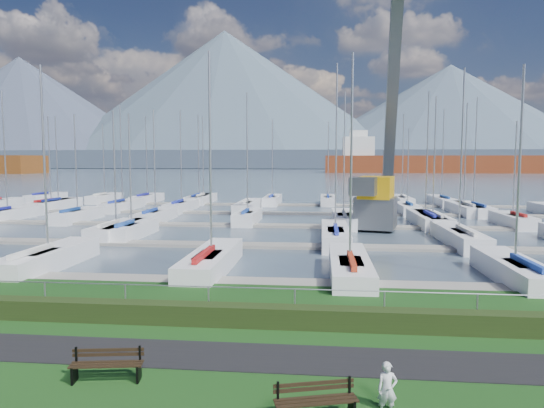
# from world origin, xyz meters

# --- Properties ---
(path) EXTENTS (160.00, 2.00, 0.04)m
(path) POSITION_xyz_m (0.00, -3.00, 0.01)
(path) COLOR black
(path) RESTS_ON grass
(water) EXTENTS (800.00, 540.00, 0.20)m
(water) POSITION_xyz_m (0.00, 260.00, -0.40)
(water) COLOR #435363
(hedge) EXTENTS (80.00, 0.70, 0.70)m
(hedge) POSITION_xyz_m (0.00, -0.40, 0.35)
(hedge) COLOR black
(hedge) RESTS_ON grass
(fence) EXTENTS (80.00, 0.04, 0.04)m
(fence) POSITION_xyz_m (0.00, 0.00, 1.20)
(fence) COLOR #999BA1
(fence) RESTS_ON grass
(foothill) EXTENTS (900.00, 80.00, 12.00)m
(foothill) POSITION_xyz_m (0.00, 330.00, 6.00)
(foothill) COLOR #3C4859
(foothill) RESTS_ON water
(mountains) EXTENTS (1190.00, 360.00, 115.00)m
(mountains) POSITION_xyz_m (7.35, 404.62, 46.68)
(mountains) COLOR #3C4557
(mountains) RESTS_ON water
(docks) EXTENTS (90.00, 41.60, 0.25)m
(docks) POSITION_xyz_m (0.00, 26.00, -0.22)
(docks) COLOR slate
(docks) RESTS_ON water
(bench_left) EXTENTS (1.84, 0.69, 0.85)m
(bench_left) POSITION_xyz_m (-2.49, -4.80, 0.42)
(bench_left) COLOR black
(bench_left) RESTS_ON grass
(bench_right) EXTENTS (1.85, 0.88, 0.85)m
(bench_right) POSITION_xyz_m (2.78, -6.12, 0.42)
(bench_right) COLOR black
(bench_right) RESTS_ON grass
(person) EXTENTS (0.47, 0.33, 1.23)m
(person) POSITION_xyz_m (4.37, -5.52, 0.62)
(person) COLOR silver
(person) RESTS_ON grass
(crane) EXTENTS (5.16, 13.44, 22.35)m
(crane) POSITION_xyz_m (7.86, 25.83, 5.33)
(crane) COLOR #585B5F
(crane) RESTS_ON water
(cargo_ship_mid) EXTENTS (99.70, 20.08, 21.50)m
(cargo_ship_mid) POSITION_xyz_m (50.06, 211.08, 3.54)
(cargo_ship_mid) COLOR maroon
(cargo_ship_mid) RESTS_ON water
(sailboat_fleet) EXTENTS (75.05, 49.85, 13.70)m
(sailboat_fleet) POSITION_xyz_m (-1.71, 29.84, 5.43)
(sailboat_fleet) COLOR beige
(sailboat_fleet) RESTS_ON water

